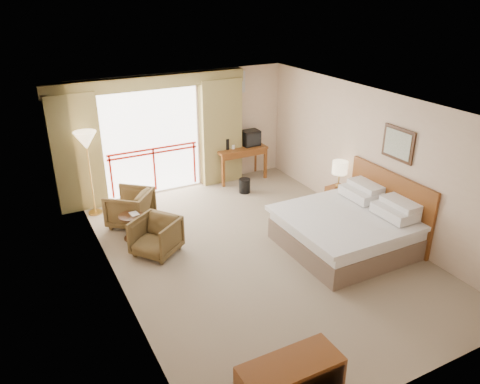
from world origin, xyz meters
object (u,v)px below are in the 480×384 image
tv (251,138)px  floor_lamp (86,144)px  side_table (131,223)px  table_lamp (340,168)px  armchair_far (132,224)px  bed (347,229)px  wastebasket (245,186)px  armchair_near (157,253)px  nightstand (338,201)px  desk (239,153)px

tv → floor_lamp: size_ratio=0.23×
tv → side_table: tv is taller
tv → floor_lamp: (-3.91, -0.28, 0.53)m
table_lamp → armchair_far: 4.40m
bed → floor_lamp: (-3.80, 3.58, 1.16)m
wastebasket → armchair_far: 2.80m
bed → tv: size_ratio=5.10×
table_lamp → armchair_near: bearing=177.5°
wastebasket → armchair_far: (-2.78, -0.34, -0.17)m
armchair_near → wastebasket: bearing=84.9°
table_lamp → tv: tv is taller
table_lamp → tv: (-0.65, 2.61, 0.01)m
bed → tv: bearing=88.3°
nightstand → tv: 2.83m
tv → side_table: bearing=-161.3°
table_lamp → armchair_near: 4.04m
table_lamp → armchair_near: (-3.91, 0.17, -1.00)m
table_lamp → armchair_far: bearing=159.8°
nightstand → armchair_near: 3.93m
desk → armchair_near: 3.94m
wastebasket → armchair_near: (-2.67, -1.64, -0.17)m
side_table → armchair_near: bearing=-70.8°
nightstand → bed: bearing=-126.1°
tv → wastebasket: (-0.60, -0.80, -0.85)m
table_lamp → armchair_near: table_lamp is taller
tv → floor_lamp: bearing=176.7°
bed → nightstand: (0.76, 1.20, -0.09)m
bed → side_table: (-3.40, 2.13, -0.04)m
armchair_near → floor_lamp: (-0.64, 2.16, 1.54)m
desk → side_table: 3.69m
table_lamp → armchair_far: table_lamp is taller
table_lamp → wastebasket: size_ratio=1.67×
side_table → floor_lamp: size_ratio=0.28×
wastebasket → floor_lamp: size_ratio=0.19×
nightstand → table_lamp: size_ratio=1.03×
wastebasket → armchair_near: size_ratio=0.44×
armchair_near → side_table: side_table is taller
armchair_far → floor_lamp: (-0.54, 0.85, 1.54)m
table_lamp → tv: bearing=103.9°
side_table → tv: bearing=26.2°
bed → armchair_far: bearing=140.1°
wastebasket → side_table: side_table is taller
armchair_far → bed: bearing=90.7°
nightstand → side_table: nightstand is taller
nightstand → floor_lamp: (-4.56, 2.38, 1.25)m
bed → desk: size_ratio=1.68×
side_table → table_lamp: bearing=-12.0°
bed → table_lamp: bearing=58.6°
desk → armchair_far: bearing=-157.6°
desk → tv: 0.48m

